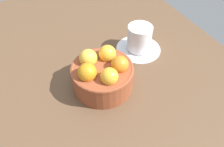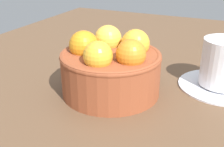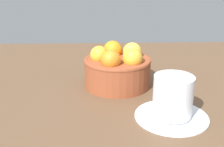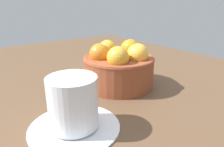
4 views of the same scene
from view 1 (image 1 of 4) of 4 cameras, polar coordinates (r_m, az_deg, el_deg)
The scene contains 3 objects.
ground_plane at distance 59.91cm, azimuth -2.31°, elevation -4.32°, with size 121.88×83.98×3.60cm, color brown.
terracotta_bowl at distance 55.23cm, azimuth -2.54°, elevation -0.09°, with size 15.85×15.85×10.04cm.
coffee_cup at distance 67.80cm, azimuth 7.12°, elevation 8.66°, with size 13.95×13.95×8.34cm.
Camera 1 is at (-35.84, 13.87, 44.16)cm, focal length 34.91 mm.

